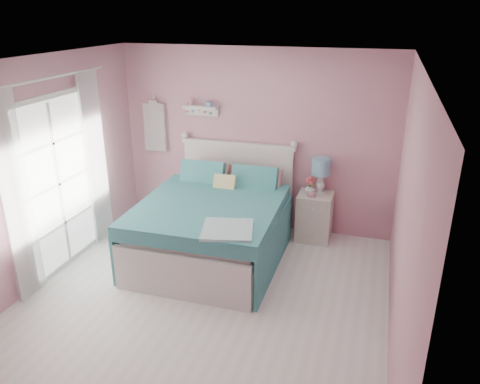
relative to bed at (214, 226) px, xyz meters
The scene contains 13 objects.
floor 1.25m from the bed, 78.00° to the right, with size 4.50×4.50×0.00m, color silver.
room_shell 1.66m from the bed, 78.00° to the right, with size 4.50×4.50×4.50m.
bed is the anchor object (origin of this frame).
nightstand 1.46m from the bed, 35.56° to the left, with size 0.47×0.46×0.68m.
table_lamp 1.65m from the bed, 36.53° to the left, with size 0.25×0.25×0.50m.
vase 1.42m from the bed, 36.92° to the left, with size 0.15×0.15×0.16m, color silver.
teacup 1.40m from the bed, 32.76° to the left, with size 0.10×0.10×0.08m, color pink.
roses 1.45m from the bed, 36.84° to the left, with size 0.14×0.11×0.12m.
wall_shelf 1.76m from the bed, 117.99° to the left, with size 0.50×0.15×0.25m.
hanging_dress 1.93m from the bed, 141.74° to the left, with size 0.34×0.03×0.72m, color white.
french_door 1.99m from the bed, 156.49° to the right, with size 0.04×1.32×2.16m.
curtain_near 2.37m from the bed, 138.26° to the right, with size 0.04×0.40×2.32m, color white.
curtain_far 1.84m from the bed, behind, with size 0.04×0.40×2.32m, color white.
Camera 1 is at (1.71, -4.02, 3.07)m, focal length 35.00 mm.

